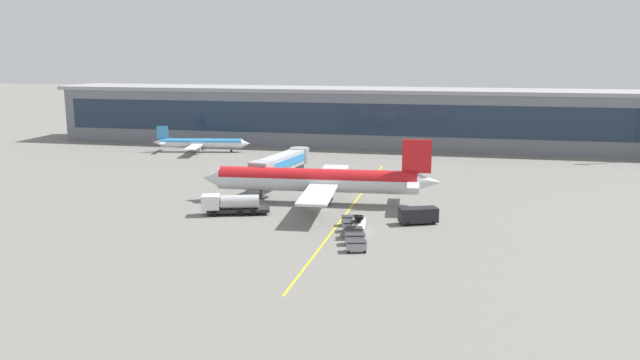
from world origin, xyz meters
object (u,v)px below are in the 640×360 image
(baggage_cart_2, at_px, (353,232))
(commuter_jet_far, at_px, (201,143))
(baggage_cart_0, at_px, (356,246))
(baggage_cart_1, at_px, (355,239))
(baggage_cart_3, at_px, (352,226))
(lavatory_truck, at_px, (419,215))
(belt_loader, at_px, (359,226))
(baggage_cart_4, at_px, (350,220))
(fuel_tanker, at_px, (231,204))
(main_airliner, at_px, (319,180))

(baggage_cart_2, xyz_separation_m, commuter_jet_far, (-50.87, 68.16, 1.54))
(baggage_cart_0, relative_size, baggage_cart_1, 1.00)
(baggage_cart_1, distance_m, baggage_cart_3, 6.40)
(lavatory_truck, bearing_deg, belt_loader, -141.94)
(baggage_cart_3, bearing_deg, commuter_jet_far, 127.64)
(baggage_cart_4, bearing_deg, commuter_jet_far, 128.61)
(fuel_tanker, bearing_deg, baggage_cart_3, -15.06)
(main_airliner, height_order, baggage_cart_1, main_airliner)
(belt_loader, distance_m, baggage_cart_0, 9.16)
(belt_loader, distance_m, commuter_jet_far, 83.03)
(commuter_jet_far, bearing_deg, belt_loader, -51.87)
(belt_loader, relative_size, baggage_cart_4, 2.40)
(lavatory_truck, xyz_separation_m, baggage_cart_2, (-8.71, -9.37, -0.64))
(lavatory_truck, xyz_separation_m, baggage_cart_0, (-7.30, -15.61, -0.64))
(baggage_cart_1, bearing_deg, baggage_cart_0, -77.21)
(baggage_cart_2, height_order, baggage_cart_4, same)
(main_airliner, xyz_separation_m, lavatory_truck, (17.80, -9.92, -2.62))
(commuter_jet_far, bearing_deg, baggage_cart_3, -52.36)
(lavatory_truck, bearing_deg, commuter_jet_far, 135.38)
(belt_loader, xyz_separation_m, baggage_cart_1, (0.32, -5.98, -0.21))
(baggage_cart_0, relative_size, baggage_cart_3, 1.00)
(main_airliner, relative_size, fuel_tanker, 3.79)
(baggage_cart_0, relative_size, commuter_jet_far, 0.11)
(fuel_tanker, relative_size, baggage_cart_2, 3.78)
(fuel_tanker, xyz_separation_m, baggage_cart_4, (19.83, -2.40, -0.96))
(lavatory_truck, xyz_separation_m, baggage_cart_4, (-10.13, -3.13, -0.64))
(main_airliner, height_order, baggage_cart_2, main_airliner)
(baggage_cart_1, distance_m, baggage_cart_2, 3.20)
(fuel_tanker, bearing_deg, baggage_cart_1, -28.19)
(main_airliner, distance_m, baggage_cart_3, 18.50)
(main_airliner, relative_size, baggage_cart_2, 14.34)
(fuel_tanker, bearing_deg, main_airliner, 41.22)
(baggage_cart_0, height_order, baggage_cart_4, same)
(main_airliner, relative_size, baggage_cart_1, 14.34)
(lavatory_truck, xyz_separation_m, baggage_cart_1, (-8.00, -12.49, -0.64))
(main_airliner, bearing_deg, baggage_cart_4, -59.55)
(baggage_cart_1, xyz_separation_m, commuter_jet_far, (-51.58, 71.28, 1.54))
(baggage_cart_2, distance_m, baggage_cart_4, 6.40)
(lavatory_truck, distance_m, baggage_cart_0, 17.24)
(commuter_jet_far, bearing_deg, baggage_cart_1, -54.11)
(main_airliner, height_order, belt_loader, main_airliner)
(main_airliner, relative_size, commuter_jet_far, 1.64)
(belt_loader, xyz_separation_m, baggage_cart_2, (-0.39, -2.86, -0.21))
(lavatory_truck, relative_size, baggage_cart_1, 2.13)
(lavatory_truck, height_order, baggage_cart_2, lavatory_truck)
(fuel_tanker, bearing_deg, baggage_cart_0, -33.30)
(baggage_cart_0, bearing_deg, baggage_cart_3, 102.79)
(baggage_cart_4, bearing_deg, baggage_cart_0, -77.21)
(fuel_tanker, relative_size, baggage_cart_1, 3.78)
(baggage_cart_3, distance_m, commuter_jet_far, 82.15)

